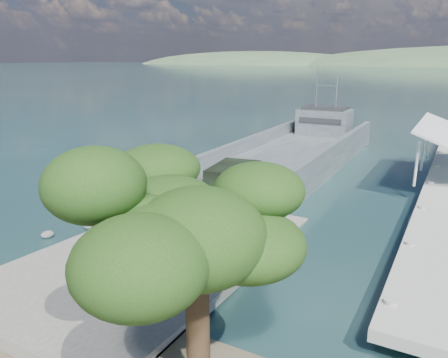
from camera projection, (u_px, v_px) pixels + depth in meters
ground at (171, 251)px, 23.44m from camera, size 1400.00×1400.00×0.00m
boat_ramp at (159, 253)px, 22.52m from camera, size 10.00×18.00×0.50m
shoreline_rocks at (93, 227)px, 26.74m from camera, size 3.20×5.60×0.90m
landing_craft at (295, 157)px, 41.59m from camera, size 8.68×33.09×9.79m
military_truck at (225, 203)px, 23.98m from camera, size 3.39×8.02×3.61m
soldier at (111, 223)px, 23.76m from camera, size 0.66×0.50×1.60m
overhang_tree at (188, 207)px, 11.84m from camera, size 8.37×7.71×7.60m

